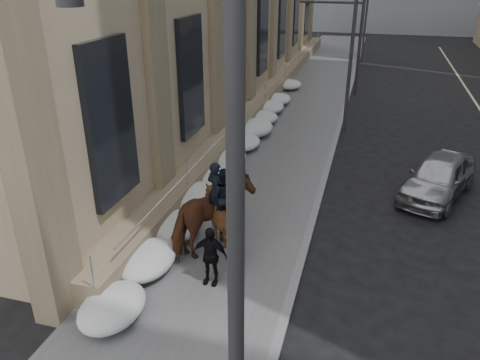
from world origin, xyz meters
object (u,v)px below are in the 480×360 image
at_px(mounted_horse_right, 223,219).
at_px(mounted_horse_left, 212,215).
at_px(car_silver, 438,177).
at_px(pedestrian, 210,256).

bearing_deg(mounted_horse_right, mounted_horse_left, 0.26).
bearing_deg(car_silver, mounted_horse_left, -116.84).
relative_size(mounted_horse_right, pedestrian, 1.55).
xyz_separation_m(pedestrian, car_silver, (6.37, 7.45, -0.19)).
distance_m(mounted_horse_left, car_silver, 9.04).
bearing_deg(pedestrian, mounted_horse_left, 106.90).
bearing_deg(mounted_horse_right, car_silver, -140.19).
bearing_deg(mounted_horse_left, pedestrian, 130.57).
xyz_separation_m(mounted_horse_right, car_silver, (6.51, 5.88, -0.43)).
xyz_separation_m(mounted_horse_left, pedestrian, (0.46, -1.55, -0.33)).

